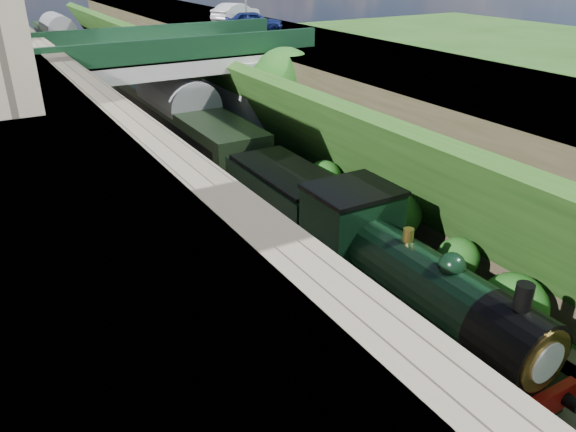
{
  "coord_description": "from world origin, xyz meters",
  "views": [
    {
      "loc": [
        -9.38,
        -6.69,
        11.15
      ],
      "look_at": [
        0.0,
        9.41,
        2.33
      ],
      "focal_mm": 35.0,
      "sensor_mm": 36.0,
      "label": 1
    }
  ],
  "objects_px": {
    "tree": "(285,83)",
    "car_blue": "(253,21)",
    "road_bridge": "(173,89)",
    "car_silver": "(236,13)",
    "locomotive": "(407,283)",
    "tender": "(287,206)"
  },
  "relations": [
    {
      "from": "tree",
      "to": "car_blue",
      "type": "relative_size",
      "value": 1.7
    },
    {
      "from": "road_bridge",
      "to": "car_blue",
      "type": "xyz_separation_m",
      "value": [
        7.49,
        4.47,
        2.83
      ]
    },
    {
      "from": "tree",
      "to": "car_silver",
      "type": "distance_m",
      "value": 14.96
    },
    {
      "from": "road_bridge",
      "to": "car_blue",
      "type": "relative_size",
      "value": 4.13
    },
    {
      "from": "car_blue",
      "to": "locomotive",
      "type": "height_order",
      "value": "car_blue"
    },
    {
      "from": "car_silver",
      "to": "tender",
      "type": "bearing_deg",
      "value": 133.18
    },
    {
      "from": "road_bridge",
      "to": "tender",
      "type": "distance_m",
      "value": 12.7
    },
    {
      "from": "locomotive",
      "to": "tender",
      "type": "relative_size",
      "value": 1.7
    },
    {
      "from": "car_blue",
      "to": "car_silver",
      "type": "xyz_separation_m",
      "value": [
        1.38,
        5.65,
        0.03
      ]
    },
    {
      "from": "tree",
      "to": "car_blue",
      "type": "xyz_separation_m",
      "value": [
        2.52,
        8.61,
        2.26
      ]
    },
    {
      "from": "road_bridge",
      "to": "locomotive",
      "type": "bearing_deg",
      "value": -89.26
    },
    {
      "from": "tree",
      "to": "car_blue",
      "type": "bearing_deg",
      "value": 73.69
    },
    {
      "from": "tree",
      "to": "tender",
      "type": "bearing_deg",
      "value": -119.55
    },
    {
      "from": "car_blue",
      "to": "tender",
      "type": "xyz_separation_m",
      "value": [
        -7.23,
        -16.93,
        -5.29
      ]
    },
    {
      "from": "road_bridge",
      "to": "tender",
      "type": "bearing_deg",
      "value": -88.82
    },
    {
      "from": "car_blue",
      "to": "car_silver",
      "type": "bearing_deg",
      "value": 9.61
    },
    {
      "from": "car_blue",
      "to": "locomotive",
      "type": "relative_size",
      "value": 0.38
    },
    {
      "from": "car_blue",
      "to": "locomotive",
      "type": "bearing_deg",
      "value": -173.25
    },
    {
      "from": "locomotive",
      "to": "tender",
      "type": "bearing_deg",
      "value": 90.0
    },
    {
      "from": "road_bridge",
      "to": "locomotive",
      "type": "xyz_separation_m",
      "value": [
        0.26,
        -19.82,
        -2.18
      ]
    },
    {
      "from": "tender",
      "to": "car_silver",
      "type": "bearing_deg",
      "value": 69.12
    },
    {
      "from": "road_bridge",
      "to": "tree",
      "type": "relative_size",
      "value": 2.42
    }
  ]
}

